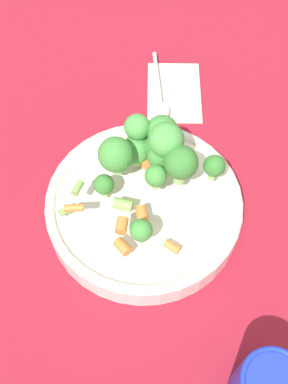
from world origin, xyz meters
The scene contains 5 objects.
ground_plane centered at (0.00, 0.00, 0.00)m, with size 3.00×3.00×0.00m, color maroon.
bowl centered at (0.00, 0.00, 0.02)m, with size 0.27×0.27×0.04m.
pasta_salad centered at (-0.03, 0.01, 0.09)m, with size 0.19×0.21×0.10m.
napkin centered at (-0.24, 0.04, 0.00)m, with size 0.14×0.09×0.01m.
spoon centered at (-0.22, 0.02, 0.01)m, with size 0.15×0.04×0.01m.
Camera 1 is at (0.31, 0.02, 0.55)m, focal length 42.00 mm.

